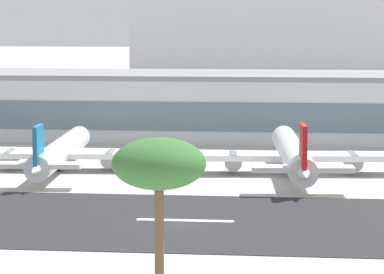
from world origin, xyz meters
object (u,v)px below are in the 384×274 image
(airliner_blue_tail_gate_1, at_px, (59,153))
(airliner_red_tail_gate_2, at_px, (293,155))
(distant_hotel_block, at_px, (290,34))
(terminal_building, at_px, (202,105))
(palm_tree_0, at_px, (159,167))

(airliner_blue_tail_gate_1, relative_size, airliner_red_tail_gate_2, 0.93)
(distant_hotel_block, relative_size, airliner_blue_tail_gate_1, 2.27)
(terminal_building, bearing_deg, airliner_blue_tail_gate_1, -111.22)
(terminal_building, xyz_separation_m, palm_tree_0, (9.52, -131.62, 7.19))
(palm_tree_0, bearing_deg, terminal_building, 94.14)
(distant_hotel_block, xyz_separation_m, palm_tree_0, (-7.98, -249.22, -5.46))
(distant_hotel_block, relative_size, palm_tree_0, 6.26)
(airliner_blue_tail_gate_1, bearing_deg, terminal_building, -24.76)
(palm_tree_0, bearing_deg, distant_hotel_block, 88.17)
(airliner_blue_tail_gate_1, xyz_separation_m, palm_tree_0, (28.23, -83.44, 10.96))
(airliner_blue_tail_gate_1, distance_m, airliner_red_tail_gate_2, 37.97)
(terminal_building, relative_size, distant_hotel_block, 1.96)
(airliner_blue_tail_gate_1, bearing_deg, palm_tree_0, -164.84)
(distant_hotel_block, bearing_deg, terminal_building, -98.47)
(airliner_red_tail_gate_2, bearing_deg, distant_hotel_block, -4.00)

